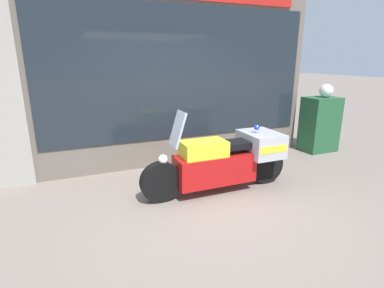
# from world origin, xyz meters

# --- Properties ---
(ground_plane) EXTENTS (60.00, 60.00, 0.00)m
(ground_plane) POSITION_xyz_m (0.00, 0.00, 0.00)
(ground_plane) COLOR gray
(shop_building) EXTENTS (6.29, 0.55, 3.43)m
(shop_building) POSITION_xyz_m (-0.39, 2.00, 1.72)
(shop_building) COLOR #6B6056
(shop_building) RESTS_ON ground
(window_display) EXTENTS (5.01, 0.30, 2.11)m
(window_display) POSITION_xyz_m (0.34, 2.03, 0.50)
(window_display) COLOR slate
(window_display) RESTS_ON ground
(paramedic_motorcycle) EXTENTS (2.45, 0.72, 1.33)m
(paramedic_motorcycle) POSITION_xyz_m (0.55, 0.33, 0.52)
(paramedic_motorcycle) COLOR black
(paramedic_motorcycle) RESTS_ON ground
(utility_cabinet) EXTENTS (0.75, 0.54, 1.22)m
(utility_cabinet) POSITION_xyz_m (3.51, 1.41, 0.61)
(utility_cabinet) COLOR #235633
(utility_cabinet) RESTS_ON ground
(white_helmet) EXTENTS (0.29, 0.29, 0.29)m
(white_helmet) POSITION_xyz_m (3.56, 1.38, 1.36)
(white_helmet) COLOR white
(white_helmet) RESTS_ON utility_cabinet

